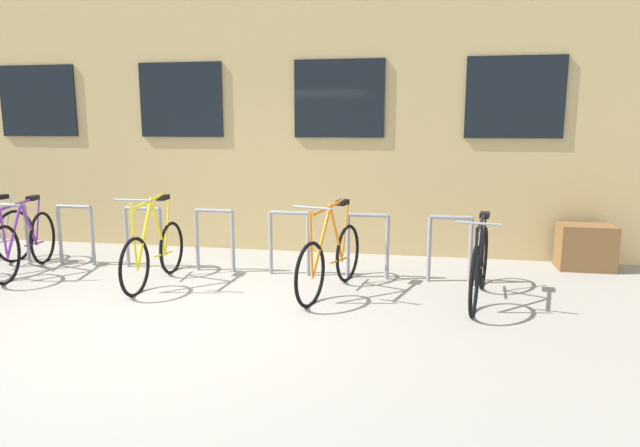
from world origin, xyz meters
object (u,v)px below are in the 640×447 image
object	(u,v)px
bicycle_purple	(25,243)
bicycle_yellow	(154,252)
planter_box	(586,247)
bicycle_orange	(330,258)
bicycle_black	(480,265)

from	to	relation	value
bicycle_purple	bicycle_yellow	world-z (taller)	bicycle_yellow
bicycle_purple	planter_box	bearing A→B (deg)	11.25
bicycle_purple	planter_box	size ratio (longest dim) A/B	2.45
planter_box	bicycle_orange	bearing A→B (deg)	-153.43
bicycle_orange	planter_box	distance (m)	3.55
bicycle_orange	planter_box	xyz separation A→B (m)	(3.18, 1.59, -0.09)
bicycle_purple	bicycle_orange	distance (m)	4.05
bicycle_black	bicycle_orange	world-z (taller)	bicycle_orange
bicycle_black	bicycle_orange	size ratio (longest dim) A/B	1.02
bicycle_black	bicycle_purple	xyz separation A→B (m)	(-5.70, 0.16, -0.00)
bicycle_purple	bicycle_orange	size ratio (longest dim) A/B	0.98
bicycle_black	bicycle_purple	distance (m)	5.70
planter_box	bicycle_black	bearing A→B (deg)	-133.66
bicycle_black	planter_box	world-z (taller)	bicycle_black
bicycle_purple	bicycle_yellow	bearing A→B (deg)	-4.92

